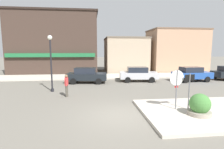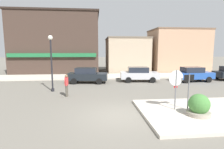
% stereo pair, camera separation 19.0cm
% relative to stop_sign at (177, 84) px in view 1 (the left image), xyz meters
% --- Properties ---
extents(ground_plane, '(160.00, 160.00, 0.00)m').
position_rel_stop_sign_xyz_m(ground_plane, '(-3.03, -0.16, -1.52)').
color(ground_plane, '#6B665B').
extents(sidewalk_corner, '(6.40, 4.80, 0.15)m').
position_rel_stop_sign_xyz_m(sidewalk_corner, '(1.32, -0.38, -1.44)').
color(sidewalk_corner, beige).
rests_on(sidewalk_corner, ground).
extents(kerb_far, '(80.00, 4.00, 0.15)m').
position_rel_stop_sign_xyz_m(kerb_far, '(-3.03, 13.09, -1.44)').
color(kerb_far, beige).
rests_on(kerb_far, ground).
extents(stop_sign, '(0.81, 0.13, 2.30)m').
position_rel_stop_sign_xyz_m(stop_sign, '(0.00, 0.00, 0.00)').
color(stop_sign, slate).
rests_on(stop_sign, ground).
extents(one_way_sign, '(0.60, 0.09, 2.10)m').
position_rel_stop_sign_xyz_m(one_way_sign, '(0.67, -0.09, -0.19)').
color(one_way_sign, slate).
rests_on(one_way_sign, ground).
extents(planter, '(1.10, 1.10, 1.23)m').
position_rel_stop_sign_xyz_m(planter, '(0.76, -0.96, -0.96)').
color(planter, gray).
rests_on(planter, ground).
extents(lamp_post, '(0.36, 0.36, 4.54)m').
position_rel_stop_sign_xyz_m(lamp_post, '(-7.70, 5.64, 1.44)').
color(lamp_post, black).
rests_on(lamp_post, ground).
extents(parked_car_nearest, '(4.17, 2.23, 1.56)m').
position_rel_stop_sign_xyz_m(parked_car_nearest, '(-5.03, 9.18, -0.71)').
color(parked_car_nearest, black).
rests_on(parked_car_nearest, ground).
extents(parked_car_second, '(4.15, 2.18, 1.56)m').
position_rel_stop_sign_xyz_m(parked_car_second, '(0.46, 9.44, -0.71)').
color(parked_car_second, '#B7B7BC').
rests_on(parked_car_second, ground).
extents(parked_car_third, '(4.09, 2.06, 1.56)m').
position_rel_stop_sign_xyz_m(parked_car_third, '(6.21, 8.87, -0.71)').
color(parked_car_third, '#234C9E').
rests_on(parked_car_third, ground).
extents(pedestrian_crossing_near, '(0.22, 0.55, 1.61)m').
position_rel_stop_sign_xyz_m(pedestrian_crossing_near, '(-6.30, 3.89, -0.65)').
color(pedestrian_crossing_near, '#4C473D').
rests_on(pedestrian_crossing_near, ground).
extents(building_corner_shop, '(12.29, 8.63, 8.69)m').
position_rel_stop_sign_xyz_m(building_corner_shop, '(-9.72, 19.15, 2.83)').
color(building_corner_shop, '#3D2D26').
rests_on(building_corner_shop, ground).
extents(building_storefront_left_near, '(6.36, 6.83, 5.26)m').
position_rel_stop_sign_xyz_m(building_storefront_left_near, '(0.81, 19.03, 1.12)').
color(building_storefront_left_near, tan).
rests_on(building_storefront_left_near, ground).
extents(building_storefront_left_mid, '(8.50, 5.47, 6.52)m').
position_rel_stop_sign_xyz_m(building_storefront_left_mid, '(8.79, 17.92, 1.75)').
color(building_storefront_left_mid, tan).
rests_on(building_storefront_left_mid, ground).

